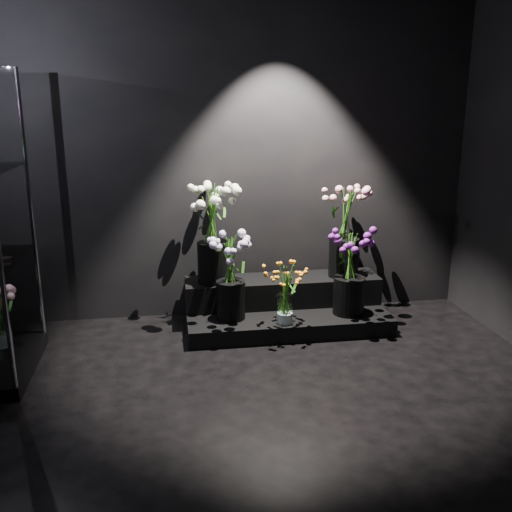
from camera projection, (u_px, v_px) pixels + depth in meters
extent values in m
plane|color=black|center=(274.00, 445.00, 3.03)|extent=(4.00, 4.00, 0.00)
plane|color=black|center=(229.00, 147.00, 4.56)|extent=(4.00, 0.00, 4.00)
cube|color=black|center=(286.00, 318.00, 4.60)|extent=(1.60, 0.71, 0.13)
cube|color=black|center=(282.00, 290.00, 4.72)|extent=(1.60, 0.36, 0.22)
cylinder|color=white|center=(285.00, 309.00, 4.29)|extent=(0.12, 0.12, 0.23)
cylinder|color=black|center=(231.00, 300.00, 4.38)|extent=(0.22, 0.22, 0.30)
cylinder|color=black|center=(349.00, 295.00, 4.48)|extent=(0.25, 0.25, 0.30)
cylinder|color=black|center=(213.00, 262.00, 4.54)|extent=(0.24, 0.24, 0.33)
cylinder|color=black|center=(344.00, 257.00, 4.69)|extent=(0.24, 0.24, 0.32)
cylinder|color=white|center=(0.00, 330.00, 3.99)|extent=(0.16, 0.16, 0.25)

